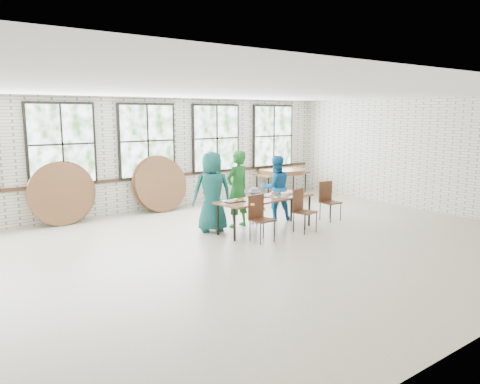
# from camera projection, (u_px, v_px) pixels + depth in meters

# --- Properties ---
(room) EXTENTS (12.00, 12.00, 12.00)m
(room) POSITION_uv_depth(u_px,v_px,m) (147.00, 143.00, 12.31)
(room) COLOR #C1B399
(room) RESTS_ON ground
(dining_table) EXTENTS (2.47, 1.02, 0.74)m
(dining_table) POSITION_uv_depth(u_px,v_px,m) (266.00, 200.00, 10.38)
(dining_table) COLOR brown
(dining_table) RESTS_ON ground
(chair_near_left) EXTENTS (0.44, 0.43, 0.95)m
(chair_near_left) POSITION_uv_depth(u_px,v_px,m) (259.00, 214.00, 9.54)
(chair_near_left) COLOR #492918
(chair_near_left) RESTS_ON ground
(chair_near_right) EXTENTS (0.51, 0.50, 0.95)m
(chair_near_right) POSITION_uv_depth(u_px,v_px,m) (301.00, 207.00, 10.30)
(chair_near_right) COLOR #492918
(chair_near_right) RESTS_ON ground
(chair_spare) EXTENTS (0.44, 0.43, 0.95)m
(chair_spare) POSITION_uv_depth(u_px,v_px,m) (328.00, 198.00, 11.43)
(chair_spare) COLOR #492918
(chair_spare) RESTS_ON ground
(adult_teal) EXTENTS (1.01, 0.82, 1.78)m
(adult_teal) POSITION_uv_depth(u_px,v_px,m) (212.00, 192.00, 10.27)
(adult_teal) COLOR #196161
(adult_teal) RESTS_ON ground
(adult_green) EXTENTS (0.70, 0.51, 1.76)m
(adult_green) POSITION_uv_depth(u_px,v_px,m) (237.00, 189.00, 10.69)
(adult_green) COLOR #1A6222
(adult_green) RESTS_ON ground
(toddler) EXTENTS (0.64, 0.49, 0.88)m
(toddler) POSITION_uv_depth(u_px,v_px,m) (254.00, 205.00, 11.06)
(toddler) COLOR #19143E
(toddler) RESTS_ON ground
(adult_blue) EXTENTS (0.94, 0.85, 1.58)m
(adult_blue) POSITION_uv_depth(u_px,v_px,m) (276.00, 188.00, 11.40)
(adult_blue) COLOR #165E9C
(adult_blue) RESTS_ON ground
(storage_table) EXTENTS (1.81, 0.77, 0.74)m
(storage_table) POSITION_uv_depth(u_px,v_px,m) (282.00, 175.00, 14.70)
(storage_table) COLOR brown
(storage_table) RESTS_ON ground
(tabletop_clutter) EXTENTS (2.07, 0.61, 0.11)m
(tabletop_clutter) POSITION_uv_depth(u_px,v_px,m) (269.00, 197.00, 10.39)
(tabletop_clutter) COLOR black
(tabletop_clutter) RESTS_ON dining_table
(round_tops_stacked) EXTENTS (1.50, 1.50, 0.13)m
(round_tops_stacked) POSITION_uv_depth(u_px,v_px,m) (282.00, 171.00, 14.68)
(round_tops_stacked) COLOR brown
(round_tops_stacked) RESTS_ON storage_table
(round_tops_leaning) EXTENTS (4.12, 0.46, 1.49)m
(round_tops_leaning) POSITION_uv_depth(u_px,v_px,m) (114.00, 188.00, 11.70)
(round_tops_leaning) COLOR brown
(round_tops_leaning) RESTS_ON ground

